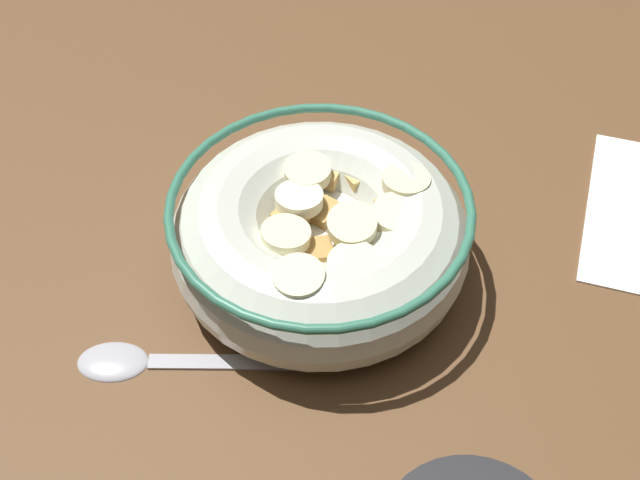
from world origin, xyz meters
TOP-DOWN VIEW (x-y plane):
  - ground_plane at (0.00, 0.00)cm, footprint 97.09×97.09cm
  - cereal_bowl at (0.02, 0.03)cm, footprint 18.66×18.66cm
  - spoon at (7.90, -9.50)cm, footprint 3.18×15.59cm

SIDE VIEW (x-z plane):
  - ground_plane at x=0.00cm, z-range -2.00..0.00cm
  - spoon at x=7.90cm, z-range -0.06..0.74cm
  - cereal_bowl at x=0.02cm, z-range 0.07..6.86cm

